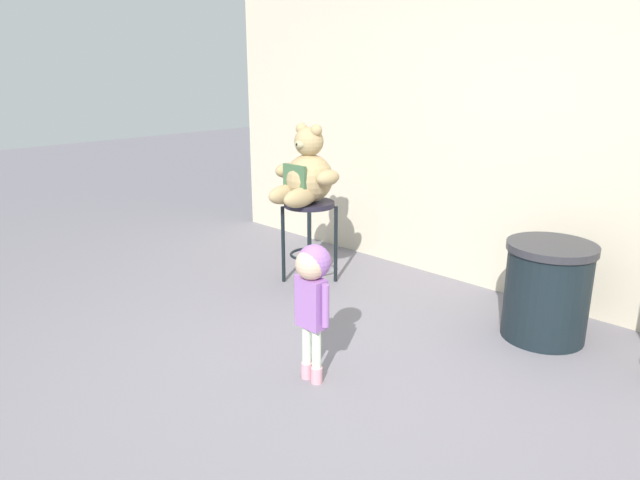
% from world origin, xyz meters
% --- Properties ---
extents(ground_plane, '(24.00, 24.00, 0.00)m').
position_xyz_m(ground_plane, '(0.00, 0.00, 0.00)').
color(ground_plane, slate).
extents(building_wall, '(6.39, 0.30, 3.70)m').
position_xyz_m(building_wall, '(0.00, 2.34, 1.85)').
color(building_wall, beige).
rests_on(building_wall, ground_plane).
extents(bar_stool_with_teddy, '(0.43, 0.43, 0.71)m').
position_xyz_m(bar_stool_with_teddy, '(-1.27, 1.26, 0.52)').
color(bar_stool_with_teddy, black).
rests_on(bar_stool_with_teddy, ground_plane).
extents(teddy_bear, '(0.62, 0.56, 0.65)m').
position_xyz_m(teddy_bear, '(-1.27, 1.23, 0.95)').
color(teddy_bear, tan).
rests_on(teddy_bear, bar_stool_with_teddy).
extents(child_walking, '(0.27, 0.21, 0.84)m').
position_xyz_m(child_walking, '(-0.08, 0.11, 0.61)').
color(child_walking, pink).
rests_on(child_walking, ground_plane).
extents(trash_bin, '(0.59, 0.59, 0.68)m').
position_xyz_m(trash_bin, '(0.65, 1.64, 0.34)').
color(trash_bin, black).
rests_on(trash_bin, ground_plane).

